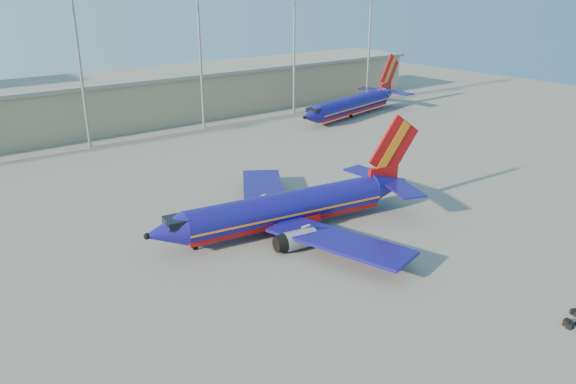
% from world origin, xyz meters
% --- Properties ---
extents(ground, '(220.00, 220.00, 0.00)m').
position_xyz_m(ground, '(0.00, 0.00, 0.00)').
color(ground, slate).
rests_on(ground, ground).
extents(terminal_building, '(122.00, 16.00, 8.50)m').
position_xyz_m(terminal_building, '(10.00, 58.00, 4.32)').
color(terminal_building, gray).
rests_on(terminal_building, ground).
extents(light_mast_row, '(101.60, 1.60, 28.65)m').
position_xyz_m(light_mast_row, '(5.00, 46.00, 17.55)').
color(light_mast_row, gray).
rests_on(light_mast_row, ground).
extents(aircraft_main, '(30.78, 29.39, 10.47)m').
position_xyz_m(aircraft_main, '(0.48, 3.11, 2.24)').
color(aircraft_main, navy).
rests_on(aircraft_main, ground).
extents(aircraft_second, '(30.90, 13.51, 10.59)m').
position_xyz_m(aircraft_second, '(42.00, 36.71, 2.43)').
color(aircraft_second, navy).
rests_on(aircraft_second, ground).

